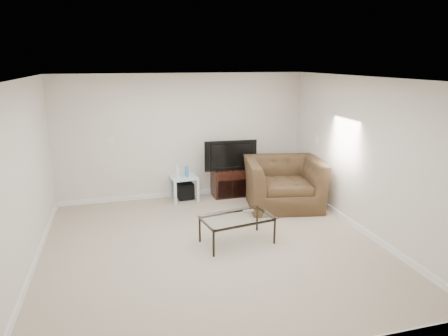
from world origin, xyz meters
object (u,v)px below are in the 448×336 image
object	(u,v)px
tv_stand	(229,182)
coffee_table	(237,230)
subwoofer	(185,191)
television	(229,154)
side_table	(184,188)
recliner	(284,175)

from	to	relation	value
tv_stand	coffee_table	xyz separation A→B (m)	(-0.50, -2.20, -0.07)
coffee_table	subwoofer	bearing A→B (deg)	100.81
television	coffee_table	world-z (taller)	television
side_table	subwoofer	xyz separation A→B (m)	(0.03, 0.02, -0.07)
tv_stand	subwoofer	bearing A→B (deg)	177.92
recliner	tv_stand	bearing A→B (deg)	144.34
tv_stand	subwoofer	xyz separation A→B (m)	(-0.92, 0.02, -0.12)
tv_stand	recliner	distance (m)	1.26
side_table	coffee_table	xyz separation A→B (m)	(0.45, -2.20, -0.03)
recliner	television	bearing A→B (deg)	145.29
side_table	recliner	distance (m)	2.03
tv_stand	recliner	size ratio (longest dim) A/B	0.49
tv_stand	television	xyz separation A→B (m)	(0.00, -0.03, 0.60)
side_table	coffee_table	bearing A→B (deg)	-78.36
subwoofer	coffee_table	size ratio (longest dim) A/B	0.28
television	coffee_table	bearing A→B (deg)	-99.67
side_table	recliner	world-z (taller)	recliner
tv_stand	recliner	bearing A→B (deg)	-46.78
television	recliner	bearing A→B (deg)	-41.94
subwoofer	recliner	bearing A→B (deg)	-26.97
television	recliner	size ratio (longest dim) A/B	0.70
subwoofer	recliner	xyz separation A→B (m)	(1.76, -0.90, 0.45)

